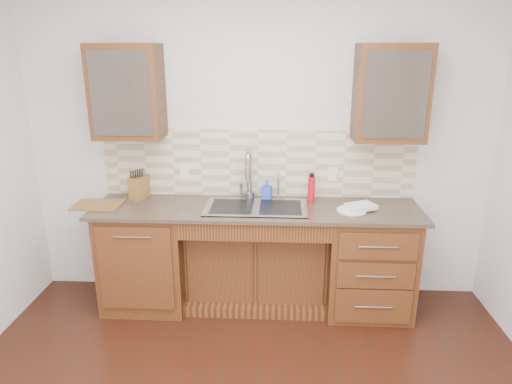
# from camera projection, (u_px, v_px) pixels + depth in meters

# --- Properties ---
(wall_back) EXTENTS (4.00, 0.10, 2.70)m
(wall_back) POSITION_uv_depth(u_px,v_px,m) (258.00, 145.00, 3.98)
(wall_back) COLOR silver
(wall_back) RESTS_ON ground
(base_cabinet_left) EXTENTS (0.70, 0.62, 0.88)m
(base_cabinet_left) POSITION_uv_depth(u_px,v_px,m) (147.00, 256.00, 3.96)
(base_cabinet_left) COLOR #593014
(base_cabinet_left) RESTS_ON ground
(base_cabinet_center) EXTENTS (1.20, 0.44, 0.70)m
(base_cabinet_center) POSITION_uv_depth(u_px,v_px,m) (257.00, 263.00, 4.02)
(base_cabinet_center) COLOR #593014
(base_cabinet_center) RESTS_ON ground
(base_cabinet_right) EXTENTS (0.70, 0.62, 0.88)m
(base_cabinet_right) POSITION_uv_depth(u_px,v_px,m) (368.00, 261.00, 3.87)
(base_cabinet_right) COLOR #593014
(base_cabinet_right) RESTS_ON ground
(countertop) EXTENTS (2.70, 0.65, 0.03)m
(countertop) POSITION_uv_depth(u_px,v_px,m) (256.00, 209.00, 3.76)
(countertop) COLOR #84705B
(countertop) RESTS_ON base_cabinet_left
(backsplash) EXTENTS (2.70, 0.02, 0.59)m
(backsplash) POSITION_uv_depth(u_px,v_px,m) (258.00, 163.00, 3.96)
(backsplash) COLOR beige
(backsplash) RESTS_ON wall_back
(sink) EXTENTS (0.84, 0.46, 0.19)m
(sink) POSITION_uv_depth(u_px,v_px,m) (256.00, 218.00, 3.77)
(sink) COLOR #9E9EA5
(sink) RESTS_ON countertop
(faucet) EXTENTS (0.04, 0.04, 0.40)m
(faucet) POSITION_uv_depth(u_px,v_px,m) (249.00, 177.00, 3.90)
(faucet) COLOR #999993
(faucet) RESTS_ON countertop
(filter_tap) EXTENTS (0.02, 0.02, 0.24)m
(filter_tap) POSITION_uv_depth(u_px,v_px,m) (278.00, 186.00, 3.92)
(filter_tap) COLOR #999993
(filter_tap) RESTS_ON countertop
(upper_cabinet_left) EXTENTS (0.55, 0.34, 0.75)m
(upper_cabinet_left) POSITION_uv_depth(u_px,v_px,m) (127.00, 92.00, 3.68)
(upper_cabinet_left) COLOR #593014
(upper_cabinet_left) RESTS_ON wall_back
(upper_cabinet_right) EXTENTS (0.55, 0.34, 0.75)m
(upper_cabinet_right) POSITION_uv_depth(u_px,v_px,m) (391.00, 93.00, 3.57)
(upper_cabinet_right) COLOR #593014
(upper_cabinet_right) RESTS_ON wall_back
(outlet_left) EXTENTS (0.08, 0.01, 0.12)m
(outlet_left) POSITION_uv_depth(u_px,v_px,m) (184.00, 172.00, 4.01)
(outlet_left) COLOR white
(outlet_left) RESTS_ON backsplash
(outlet_right) EXTENTS (0.08, 0.01, 0.12)m
(outlet_right) POSITION_uv_depth(u_px,v_px,m) (333.00, 174.00, 3.95)
(outlet_right) COLOR white
(outlet_right) RESTS_ON backsplash
(soap_bottle) EXTENTS (0.09, 0.09, 0.17)m
(soap_bottle) POSITION_uv_depth(u_px,v_px,m) (267.00, 190.00, 3.93)
(soap_bottle) COLOR blue
(soap_bottle) RESTS_ON countertop
(water_bottle) EXTENTS (0.08, 0.08, 0.22)m
(water_bottle) POSITION_uv_depth(u_px,v_px,m) (311.00, 190.00, 3.85)
(water_bottle) COLOR red
(water_bottle) RESTS_ON countertop
(plate) EXTENTS (0.31, 0.31, 0.01)m
(plate) POSITION_uv_depth(u_px,v_px,m) (352.00, 210.00, 3.66)
(plate) COLOR white
(plate) RESTS_ON countertop
(dish_towel) EXTENTS (0.27, 0.24, 0.04)m
(dish_towel) POSITION_uv_depth(u_px,v_px,m) (361.00, 206.00, 3.68)
(dish_towel) COLOR white
(dish_towel) RESTS_ON plate
(knife_block) EXTENTS (0.15, 0.20, 0.20)m
(knife_block) POSITION_uv_depth(u_px,v_px,m) (139.00, 187.00, 3.96)
(knife_block) COLOR olive
(knife_block) RESTS_ON countertop
(cutting_board) EXTENTS (0.39, 0.27, 0.02)m
(cutting_board) POSITION_uv_depth(u_px,v_px,m) (98.00, 205.00, 3.79)
(cutting_board) COLOR brown
(cutting_board) RESTS_ON countertop
(cup_left_a) EXTENTS (0.17, 0.17, 0.10)m
(cup_left_a) POSITION_uv_depth(u_px,v_px,m) (112.00, 98.00, 3.70)
(cup_left_a) COLOR white
(cup_left_a) RESTS_ON upper_cabinet_left
(cup_left_b) EXTENTS (0.12, 0.12, 0.09)m
(cup_left_b) POSITION_uv_depth(u_px,v_px,m) (136.00, 99.00, 3.69)
(cup_left_b) COLOR white
(cup_left_b) RESTS_ON upper_cabinet_left
(cup_right_a) EXTENTS (0.16, 0.16, 0.10)m
(cup_right_a) POSITION_uv_depth(u_px,v_px,m) (370.00, 99.00, 3.60)
(cup_right_a) COLOR white
(cup_right_a) RESTS_ON upper_cabinet_right
(cup_right_b) EXTENTS (0.13, 0.13, 0.10)m
(cup_right_b) POSITION_uv_depth(u_px,v_px,m) (401.00, 99.00, 3.59)
(cup_right_b) COLOR silver
(cup_right_b) RESTS_ON upper_cabinet_right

